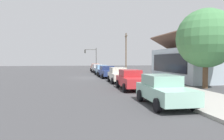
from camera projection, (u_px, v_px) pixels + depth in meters
name	position (u px, v px, depth m)	size (l,w,h in m)	color
ground_plane	(88.00, 78.00, 28.58)	(120.00, 120.00, 0.00)	#424244
sidewalk_curb	(128.00, 77.00, 29.61)	(60.00, 4.20, 0.16)	#A3A099
car_coral	(96.00, 67.00, 45.34)	(4.68, 2.04, 1.59)	#EA8C75
car_silver	(97.00, 68.00, 39.94)	(4.77, 2.07, 1.59)	silver
car_skyblue	(102.00, 70.00, 33.88)	(4.40, 2.00, 1.59)	#8CB7E0
car_navy	(107.00, 72.00, 28.82)	(4.72, 2.17, 1.59)	navy
car_ivory	(118.00, 75.00, 22.67)	(4.34, 2.00, 1.59)	silver
car_cherry	(131.00, 79.00, 17.45)	(4.39, 2.04, 1.59)	red
car_seafoam	(164.00, 90.00, 11.38)	(4.43, 2.11, 1.59)	#9ED1BC
storefront_building	(193.00, 63.00, 25.26)	(11.04, 6.53, 5.50)	#ADBCC6
shade_tree	(206.00, 38.00, 17.85)	(4.91, 4.91, 6.66)	brown
traffic_light_main	(92.00, 55.00, 50.07)	(0.37, 2.79, 5.20)	#383833
utility_pole_wooden	(126.00, 52.00, 41.10)	(1.80, 0.24, 7.50)	brown
fire_hydrant_red	(107.00, 70.00, 38.94)	(0.22, 0.22, 0.71)	red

